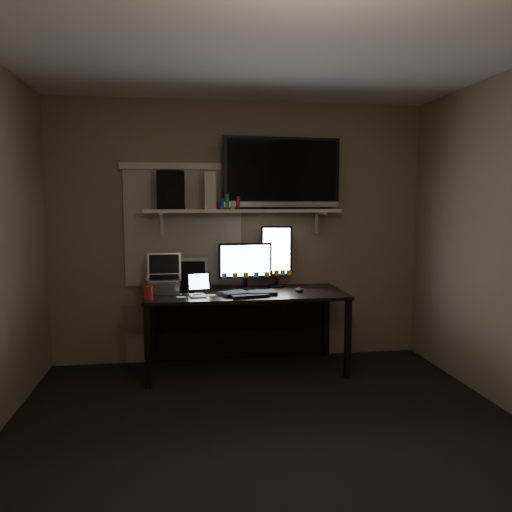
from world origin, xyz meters
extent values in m
plane|color=black|center=(0.00, 0.00, 0.00)|extent=(3.60, 3.60, 0.00)
plane|color=silver|center=(0.00, 0.00, 2.50)|extent=(3.60, 3.60, 0.00)
plane|color=#81705C|center=(0.00, 1.80, 1.25)|extent=(3.60, 0.00, 3.60)
cube|color=#B4AFA2|center=(-0.55, 1.79, 1.30)|extent=(1.10, 0.02, 1.10)
cube|color=black|center=(0.00, 1.43, 0.71)|extent=(1.80, 0.75, 0.03)
cube|color=black|center=(0.00, 1.78, 0.35)|extent=(1.80, 0.02, 0.70)
cube|color=black|center=(-0.86, 1.09, 0.35)|extent=(0.05, 0.05, 0.70)
cube|color=black|center=(0.86, 1.09, 0.35)|extent=(0.05, 0.05, 0.70)
cube|color=black|center=(-0.86, 1.76, 0.35)|extent=(0.05, 0.05, 0.70)
cube|color=black|center=(0.86, 1.76, 0.35)|extent=(0.05, 0.05, 0.70)
cube|color=beige|center=(0.00, 1.62, 1.46)|extent=(1.80, 0.35, 0.03)
cube|color=black|center=(0.02, 1.58, 0.95)|extent=(0.51, 0.09, 0.45)
cube|color=black|center=(0.33, 1.67, 1.03)|extent=(0.30, 0.09, 0.60)
cube|color=black|center=(0.01, 1.29, 0.75)|extent=(0.53, 0.29, 0.03)
ellipsoid|color=black|center=(0.48, 1.36, 0.75)|extent=(0.09, 0.12, 0.04)
cube|color=silver|center=(-0.44, 1.29, 0.74)|extent=(0.15, 0.20, 0.01)
cube|color=black|center=(-0.42, 1.45, 0.82)|extent=(0.23, 0.14, 0.19)
cube|color=black|center=(-0.47, 1.67, 0.87)|extent=(0.23, 0.12, 0.28)
cube|color=#B2B3B7|center=(-0.73, 1.48, 0.90)|extent=(0.31, 0.26, 0.34)
cylinder|color=maroon|center=(-0.85, 1.19, 0.79)|extent=(0.09, 0.09, 0.11)
cube|color=black|center=(0.37, 1.64, 1.81)|extent=(1.13, 0.28, 0.67)
cube|color=beige|center=(-0.30, 1.62, 1.65)|extent=(0.11, 0.29, 0.34)
cube|color=black|center=(-0.66, 1.65, 1.66)|extent=(0.25, 0.28, 0.35)
camera|label=1|loc=(-0.56, -3.01, 1.54)|focal=35.00mm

